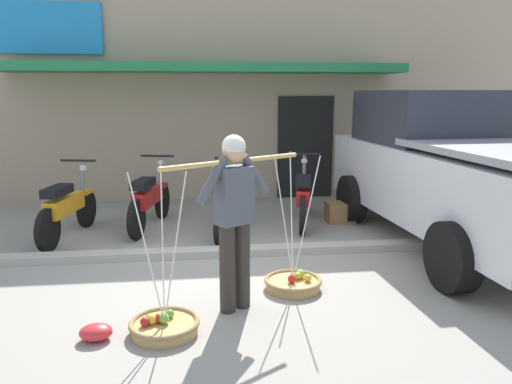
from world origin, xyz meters
TOP-DOWN VIEW (x-y plane):
  - ground_plane at (0.00, 0.00)m, footprint 90.00×90.00m
  - sidewalk_curb at (0.00, 0.70)m, footprint 20.00×0.24m
  - fruit_vendor at (0.04, -0.90)m, footprint 1.33×0.87m
  - fruit_basket_left_side at (-0.62, -1.31)m, footprint 0.62×0.62m
  - fruit_basket_right_side at (0.69, -0.48)m, footprint 0.62×0.62m
  - motorcycle_nearest_shop at (-2.17, 1.72)m, footprint 0.57×1.80m
  - motorcycle_second_in_row at (-1.05, 2.14)m, footprint 0.61×1.79m
  - motorcycle_third_in_row at (0.12, 1.71)m, footprint 0.61×1.79m
  - motorcycle_end_of_row at (1.35, 2.10)m, footprint 0.61×1.79m
  - parked_truck at (3.19, 0.91)m, footprint 2.37×4.80m
  - storefront_building at (-0.13, 6.66)m, footprint 13.00×6.00m
  - plastic_litter_bag at (-1.19, -1.37)m, footprint 0.28×0.22m
  - wooden_crate at (1.98, 2.16)m, footprint 0.44×0.36m

SIDE VIEW (x-z plane):
  - ground_plane at x=0.00m, z-range 0.00..0.00m
  - sidewalk_curb at x=0.00m, z-range 0.00..0.10m
  - plastic_litter_bag at x=-1.19m, z-range 0.00..0.14m
  - fruit_basket_right_side at x=0.69m, z-range -0.65..0.80m
  - fruit_basket_left_side at x=-0.62m, z-range -0.65..0.80m
  - wooden_crate at x=1.98m, z-range 0.00..0.32m
  - motorcycle_nearest_shop at x=-2.17m, z-range -0.09..1.00m
  - motorcycle_second_in_row at x=-1.05m, z-range -0.09..1.00m
  - motorcycle_third_in_row at x=0.12m, z-range -0.09..1.00m
  - motorcycle_end_of_row at x=1.35m, z-range -0.09..1.00m
  - fruit_vendor at x=0.04m, z-range 0.13..1.82m
  - parked_truck at x=3.19m, z-range -0.02..2.08m
  - storefront_building at x=-0.13m, z-range 0.00..4.20m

